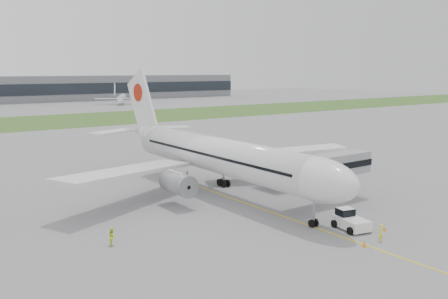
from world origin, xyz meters
TOP-DOWN VIEW (x-y plane):
  - ground at (0.00, 0.00)m, footprint 600.00×600.00m
  - apron_markings at (0.00, -5.00)m, footprint 70.00×70.00m
  - grass_strip at (0.00, 120.00)m, footprint 600.00×50.00m
  - airliner at (0.00, 4.87)m, footprint 48.13×53.95m
  - pushback_tug at (2.85, -17.75)m, footprint 3.49×4.56m
  - jet_bridge at (8.40, -8.91)m, footprint 14.34×4.40m
  - safety_cone_left at (-0.50, -22.52)m, footprint 0.45×0.45m
  - safety_cone_right at (5.36, -20.56)m, footprint 0.36×0.36m
  - ground_crew_near at (2.11, -22.42)m, footprint 0.79×0.66m
  - ground_crew_far at (-20.84, -7.43)m, footprint 0.92×1.05m
  - distant_aircraft_right at (65.29, 183.22)m, footprint 34.98×33.70m

SIDE VIEW (x-z plane):
  - ground at x=0.00m, z-range 0.00..0.00m
  - apron_markings at x=0.00m, z-range -0.02..0.02m
  - distant_aircraft_right at x=65.29m, z-range -5.15..5.15m
  - grass_strip at x=0.00m, z-range 0.00..0.02m
  - safety_cone_right at x=5.36m, z-range 0.00..0.50m
  - safety_cone_left at x=-0.50m, z-range 0.00..0.62m
  - ground_crew_far at x=-20.84m, z-range 0.00..1.82m
  - ground_crew_near at x=2.11m, z-range 0.00..1.85m
  - pushback_tug at x=2.85m, z-range -0.08..2.06m
  - jet_bridge at x=8.40m, z-range 1.59..8.23m
  - airliner at x=0.00m, z-range -3.28..14.60m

